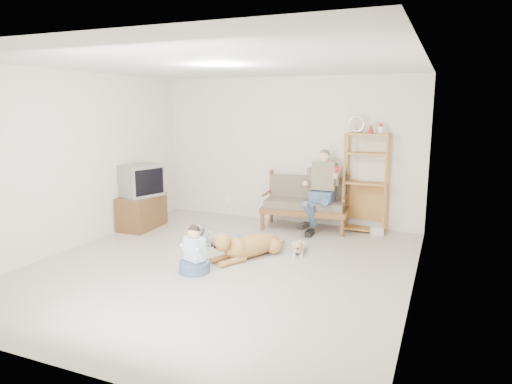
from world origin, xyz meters
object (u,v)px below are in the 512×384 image
at_px(tv_stand, 142,212).
at_px(golden_retriever, 247,246).
at_px(loveseat, 306,202).
at_px(etagere, 365,182).

relative_size(tv_stand, golden_retriever, 0.69).
distance_m(loveseat, golden_retriever, 1.95).
height_order(loveseat, golden_retriever, loveseat).
xyz_separation_m(etagere, tv_stand, (-3.73, -1.32, -0.58)).
bearing_deg(golden_retriever, etagere, 84.75).
distance_m(etagere, golden_retriever, 2.57).
bearing_deg(etagere, golden_retriever, -122.27).
bearing_deg(golden_retriever, loveseat, 107.44).
relative_size(etagere, tv_stand, 2.17).
distance_m(tv_stand, golden_retriever, 2.53).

